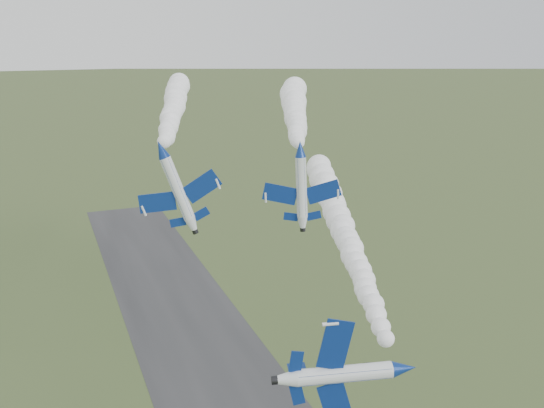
{
  "coord_description": "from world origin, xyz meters",
  "views": [
    {
      "loc": [
        -25.43,
        -45.42,
        58.88
      ],
      "look_at": [
        0.24,
        19.83,
        38.89
      ],
      "focal_mm": 40.0,
      "sensor_mm": 36.0,
      "label": 1
    }
  ],
  "objects": [
    {
      "name": "smoke_trail_jet_pair_right",
      "position": [
        17.28,
        52.11,
        45.55
      ],
      "size": [
        23.94,
        52.93,
        5.23
      ],
      "primitive_type": null,
      "rotation": [
        0.0,
        0.0,
        -0.36
      ],
      "color": "white"
    },
    {
      "name": "jet_lead",
      "position": [
        4.11,
        -3.82,
        28.91
      ],
      "size": [
        6.41,
        13.31,
        11.16
      ],
      "rotation": [
        0.0,
        1.53,
        -0.27
      ],
      "color": "silver"
    },
    {
      "name": "smoke_trail_jet_lead",
      "position": [
        16.3,
        32.19,
        30.91
      ],
      "size": [
        23.41,
        67.6,
        4.92
      ],
      "primitive_type": null,
      "rotation": [
        0.0,
        0.0,
        -0.27
      ],
      "color": "white"
    },
    {
      "name": "jet_pair_right",
      "position": [
        5.88,
        24.27,
        44.46
      ],
      "size": [
        10.21,
        11.76,
        3.02
      ],
      "rotation": [
        0.0,
        -0.04,
        -0.36
      ],
      "color": "silver"
    },
    {
      "name": "jet_pair_left",
      "position": [
        -11.79,
        25.18,
        45.47
      ],
      "size": [
        9.9,
        12.17,
        4.08
      ],
      "rotation": [
        0.0,
        -0.34,
        -0.29
      ],
      "color": "silver"
    },
    {
      "name": "smoke_trail_jet_pair_left",
      "position": [
        -2.14,
        61.05,
        46.49
      ],
      "size": [
        23.76,
        66.55,
        4.7
      ],
      "primitive_type": null,
      "rotation": [
        0.0,
        0.0,
        -0.29
      ],
      "color": "white"
    }
  ]
}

